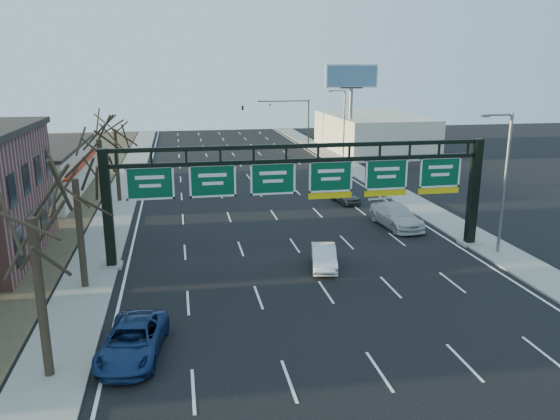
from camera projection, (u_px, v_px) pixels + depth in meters
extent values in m
plane|color=black|center=(337.00, 308.00, 27.40)|extent=(160.00, 160.00, 0.00)
cube|color=gray|center=(114.00, 215.00, 44.09)|extent=(3.00, 120.00, 0.12)
cube|color=gray|center=(411.00, 201.00, 48.68)|extent=(3.00, 120.00, 0.12)
cube|color=white|center=(270.00, 209.00, 46.40)|extent=(21.60, 120.00, 0.01)
cube|color=black|center=(107.00, 210.00, 31.98)|extent=(0.55, 0.55, 7.20)
cube|color=gray|center=(112.00, 266.00, 32.87)|extent=(1.20, 1.20, 0.20)
cube|color=black|center=(473.00, 193.00, 36.17)|extent=(0.55, 0.55, 7.20)
cube|color=gray|center=(469.00, 243.00, 37.07)|extent=(1.20, 1.20, 0.20)
cube|color=black|center=(302.00, 146.00, 33.19)|extent=(23.40, 0.25, 0.25)
cube|color=black|center=(302.00, 160.00, 33.42)|extent=(23.40, 0.25, 0.25)
cube|color=#054A2B|center=(150.00, 183.00, 32.05)|extent=(2.80, 0.10, 2.00)
cube|color=#054A2B|center=(213.00, 181.00, 32.71)|extent=(2.80, 0.10, 2.00)
cube|color=#054A2B|center=(273.00, 178.00, 33.36)|extent=(2.80, 0.10, 2.00)
cube|color=#054A2B|center=(331.00, 176.00, 34.02)|extent=(2.80, 0.10, 2.00)
cube|color=yellow|center=(330.00, 195.00, 34.33)|extent=(2.80, 0.10, 0.40)
cube|color=#054A2B|center=(386.00, 174.00, 34.68)|extent=(2.80, 0.10, 2.00)
cube|color=yellow|center=(385.00, 193.00, 34.99)|extent=(2.80, 0.10, 0.40)
cube|color=#054A2B|center=(440.00, 172.00, 35.34)|extent=(2.80, 0.10, 2.00)
cube|color=yellow|center=(438.00, 190.00, 35.65)|extent=(2.80, 0.10, 0.40)
cube|color=beige|center=(25.00, 172.00, 50.53)|extent=(10.00, 18.00, 4.40)
cube|color=#332B26|center=(22.00, 147.00, 49.93)|extent=(10.40, 18.40, 0.30)
cube|color=#A62710|center=(82.00, 162.00, 51.24)|extent=(1.20, 18.00, 0.40)
cube|color=beige|center=(372.00, 133.00, 77.84)|extent=(12.00, 20.00, 5.00)
cylinder|color=black|center=(41.00, 298.00, 20.45)|extent=(0.36, 0.36, 6.46)
cylinder|color=black|center=(80.00, 233.00, 29.04)|extent=(0.36, 0.36, 6.08)
cylinder|color=black|center=(103.00, 186.00, 38.45)|extent=(0.36, 0.36, 6.84)
cylinder|color=black|center=(117.00, 165.00, 47.99)|extent=(0.36, 0.36, 6.46)
cylinder|color=slate|center=(505.00, 184.00, 34.18)|extent=(0.20, 0.20, 9.00)
cylinder|color=slate|center=(499.00, 113.00, 32.89)|extent=(1.80, 0.12, 0.12)
cube|color=slate|center=(485.00, 114.00, 32.74)|extent=(0.50, 0.22, 0.15)
cylinder|color=slate|center=(344.00, 126.00, 66.47)|extent=(0.20, 0.20, 9.00)
cylinder|color=slate|center=(338.00, 90.00, 65.18)|extent=(1.80, 0.12, 0.12)
cube|color=slate|center=(331.00, 90.00, 65.04)|extent=(0.50, 0.22, 0.15)
cylinder|color=slate|center=(350.00, 123.00, 71.68)|extent=(0.50, 0.50, 9.00)
cube|color=slate|center=(351.00, 88.00, 70.53)|extent=(3.00, 0.30, 0.20)
cube|color=white|center=(352.00, 76.00, 70.15)|extent=(7.00, 0.30, 3.00)
cube|color=teal|center=(352.00, 76.00, 69.96)|extent=(6.60, 0.05, 2.60)
cylinder|color=black|center=(309.00, 123.00, 80.86)|extent=(0.18, 0.18, 7.00)
cylinder|color=black|center=(283.00, 101.00, 79.34)|extent=(7.60, 0.14, 0.14)
imported|color=black|center=(270.00, 107.00, 79.18)|extent=(0.20, 0.20, 1.00)
imported|color=black|center=(243.00, 107.00, 78.47)|extent=(0.54, 0.54, 1.62)
imported|color=navy|center=(133.00, 341.00, 22.67)|extent=(3.08, 5.39, 1.42)
imported|color=silver|center=(324.00, 257.00, 32.69)|extent=(2.21, 4.28, 1.34)
imported|color=silver|center=(396.00, 216.00, 41.07)|extent=(2.91, 5.94, 1.66)
imported|color=#45484A|center=(345.00, 195.00, 48.36)|extent=(2.14, 4.12, 1.34)
imported|color=silver|center=(213.00, 185.00, 52.59)|extent=(1.88, 4.18, 1.33)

